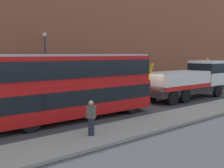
% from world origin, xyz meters
% --- Properties ---
extents(ground_plane, '(120.00, 120.00, 0.00)m').
position_xyz_m(ground_plane, '(0.00, 0.00, 0.00)').
color(ground_plane, '#38383D').
extents(near_kerb, '(60.00, 2.80, 0.15)m').
position_xyz_m(near_kerb, '(0.00, -4.20, 0.07)').
color(near_kerb, gray).
rests_on(near_kerb, ground_plane).
extents(building_facade, '(60.00, 1.50, 16.00)m').
position_xyz_m(building_facade, '(0.00, 8.74, 8.07)').
color(building_facade, '#935138').
rests_on(building_facade, ground_plane).
extents(recovery_tow_truck, '(10.17, 2.84, 3.67)m').
position_xyz_m(recovery_tow_truck, '(5.90, -0.27, 1.76)').
color(recovery_tow_truck, '#2D2D2D').
rests_on(recovery_tow_truck, ground_plane).
extents(double_decker_bus, '(11.09, 2.80, 4.06)m').
position_xyz_m(double_decker_bus, '(-6.42, -0.26, 2.23)').
color(double_decker_bus, red).
rests_on(double_decker_bus, ground_plane).
extents(pedestrian_onlooker, '(0.41, 0.47, 1.71)m').
position_xyz_m(pedestrian_onlooker, '(-7.94, -4.12, 0.99)').
color(pedestrian_onlooker, '#232333').
rests_on(pedestrian_onlooker, near_kerb).
extents(street_lamp, '(0.36, 0.36, 5.83)m').
position_xyz_m(street_lamp, '(-4.92, 6.55, 3.47)').
color(street_lamp, '#38383D').
rests_on(street_lamp, ground_plane).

